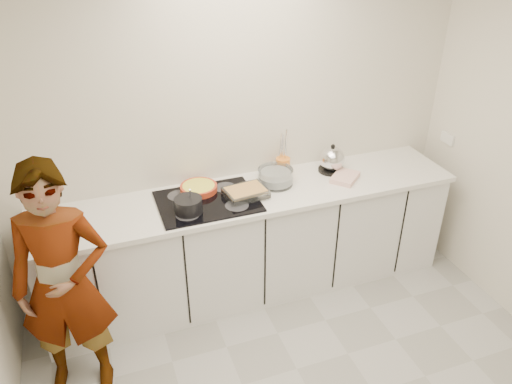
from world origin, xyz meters
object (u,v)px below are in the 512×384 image
object	(u,v)px
hob	(208,201)
cook	(64,285)
kettle	(332,160)
mixing_bowl	(275,177)
saucepan	(188,205)
tart_dish	(199,188)
utensil_crock	(283,166)
baking_dish	(246,192)

from	to	relation	value
hob	cook	distance (m)	1.14
kettle	cook	distance (m)	2.20
mixing_bowl	kettle	bearing A→B (deg)	5.53
saucepan	cook	distance (m)	0.96
cook	mixing_bowl	bearing A→B (deg)	30.62
saucepan	tart_dish	bearing A→B (deg)	62.68
hob	tart_dish	world-z (taller)	tart_dish
tart_dish	utensil_crock	bearing A→B (deg)	4.39
tart_dish	kettle	size ratio (longest dim) A/B	1.20
tart_dish	baking_dish	distance (m)	0.36
hob	saucepan	bearing A→B (deg)	-146.66
mixing_bowl	utensil_crock	distance (m)	0.17
mixing_bowl	saucepan	bearing A→B (deg)	-165.03
saucepan	baking_dish	bearing A→B (deg)	9.47
kettle	cook	bearing A→B (deg)	-163.53
hob	tart_dish	distance (m)	0.17
hob	saucepan	xyz separation A→B (m)	(-0.16, -0.11, 0.06)
baking_dish	utensil_crock	bearing A→B (deg)	32.14
hob	cook	size ratio (longest dim) A/B	0.44
kettle	utensil_crock	xyz separation A→B (m)	(-0.39, 0.08, -0.03)
baking_dish	kettle	bearing A→B (deg)	12.11
hob	kettle	world-z (taller)	kettle
utensil_crock	cook	size ratio (longest dim) A/B	0.09
hob	mixing_bowl	size ratio (longest dim) A/B	2.00
hob	kettle	size ratio (longest dim) A/B	2.79
baking_dish	cook	xyz separation A→B (m)	(-1.31, -0.45, -0.15)
mixing_bowl	cook	xyz separation A→B (m)	(-1.59, -0.57, -0.16)
hob	utensil_crock	xyz separation A→B (m)	(0.68, 0.22, 0.06)
mixing_bowl	cook	distance (m)	1.70
hob	mixing_bowl	bearing A→B (deg)	8.82
saucepan	mixing_bowl	size ratio (longest dim) A/B	0.70
utensil_crock	tart_dish	bearing A→B (deg)	-175.61
hob	saucepan	size ratio (longest dim) A/B	2.87
tart_dish	baking_dish	xyz separation A→B (m)	(0.31, -0.20, 0.01)
mixing_bowl	hob	bearing A→B (deg)	-171.18
saucepan	cook	xyz separation A→B (m)	(-0.86, -0.38, -0.17)
saucepan	mixing_bowl	bearing A→B (deg)	14.97
tart_dish	saucepan	size ratio (longest dim) A/B	1.23
kettle	cook	xyz separation A→B (m)	(-2.10, -0.62, -0.20)
baking_dish	cook	distance (m)	1.39
tart_dish	cook	size ratio (longest dim) A/B	0.19
baking_dish	mixing_bowl	distance (m)	0.31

